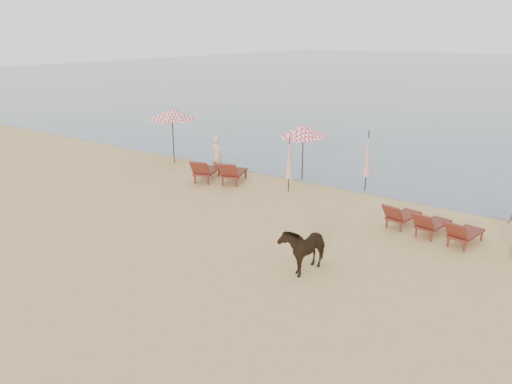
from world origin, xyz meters
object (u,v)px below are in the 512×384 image
lounger_cluster_left (219,171)px  cow (304,247)px  lounger_cluster_right (430,224)px  umbrella_closed_right (289,158)px  beachgoer_left (217,155)px  umbrella_open_left_a (172,114)px  umbrella_closed_left (367,154)px  umbrella_open_left_b (303,130)px

lounger_cluster_left → cow: bearing=-55.9°
lounger_cluster_right → umbrella_closed_right: (-5.80, 1.34, 0.90)m
umbrella_closed_right → beachgoer_left: (-3.80, 0.33, -0.48)m
umbrella_open_left_a → umbrella_closed_right: bearing=5.6°
umbrella_closed_right → cow: 6.67m
umbrella_closed_right → lounger_cluster_right: bearing=-13.0°
lounger_cluster_right → umbrella_closed_right: size_ratio=1.34×
lounger_cluster_right → beachgoer_left: beachgoer_left is taller
umbrella_closed_left → umbrella_closed_right: size_ratio=1.12×
umbrella_open_left_a → lounger_cluster_right: bearing=2.1°
umbrella_closed_left → umbrella_open_left_a: bearing=-173.1°
lounger_cluster_right → umbrella_open_left_a: bearing=-178.3°
umbrella_closed_right → cow: bearing=-55.1°
lounger_cluster_right → umbrella_open_left_a: (-12.48, 1.98, 1.89)m
umbrella_open_left_a → umbrella_closed_right: size_ratio=1.20×
umbrella_open_left_b → beachgoer_left: bearing=-137.7°
umbrella_open_left_a → beachgoer_left: umbrella_open_left_a is taller
lounger_cluster_left → beachgoer_left: 1.35m
lounger_cluster_left → lounger_cluster_right: bearing=-25.0°
umbrella_closed_left → cow: (1.40, -7.17, -0.84)m
lounger_cluster_right → umbrella_closed_right: 6.02m
umbrella_open_left_a → umbrella_closed_right: 6.78m
lounger_cluster_left → umbrella_open_left_a: umbrella_open_left_a is taller
cow → lounger_cluster_right: bearing=68.4°
umbrella_open_left_b → umbrella_closed_right: bearing=-56.9°
lounger_cluster_left → umbrella_open_left_a: size_ratio=0.94×
umbrella_closed_right → umbrella_open_left_b: bearing=102.8°
lounger_cluster_left → cow: (6.73, -4.79, 0.15)m
cow → umbrella_closed_right: bearing=129.3°
umbrella_open_left_b → cow: size_ratio=1.63×
umbrella_open_left_a → beachgoer_left: 3.25m
lounger_cluster_left → umbrella_open_left_a: (-3.75, 1.29, 1.82)m
umbrella_closed_left → cow: umbrella_closed_left is taller
umbrella_open_left_b → umbrella_closed_left: size_ratio=1.01×
lounger_cluster_right → umbrella_closed_right: umbrella_closed_right is taller
lounger_cluster_right → umbrella_open_left_b: umbrella_open_left_b is taller
umbrella_open_left_a → umbrella_closed_left: size_ratio=1.08×
lounger_cluster_left → umbrella_closed_left: 5.92m
lounger_cluster_right → umbrella_closed_right: bearing=177.7°
umbrella_closed_left → umbrella_closed_right: (-2.40, -1.73, -0.16)m
cow → umbrella_open_left_a: bearing=154.2°
lounger_cluster_right → umbrella_open_left_a: 12.77m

